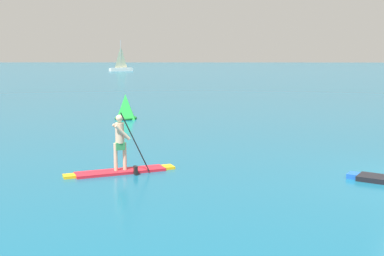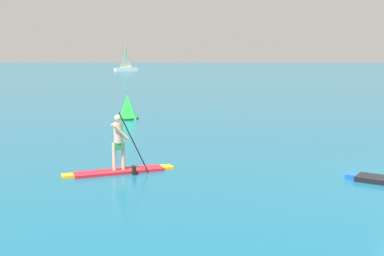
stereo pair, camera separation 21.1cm
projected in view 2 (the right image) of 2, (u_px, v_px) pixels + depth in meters
name	position (u px, v px, depth m)	size (l,w,h in m)	color
paddleboarder_near_left	(120.00, 159.00, 14.49)	(3.20, 1.73, 1.92)	red
race_marker_buoy	(127.00, 108.00, 26.68)	(1.38, 1.38, 1.36)	green
sailboat_left_horizon	(126.00, 67.00, 105.81)	(4.92, 3.92, 6.65)	white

